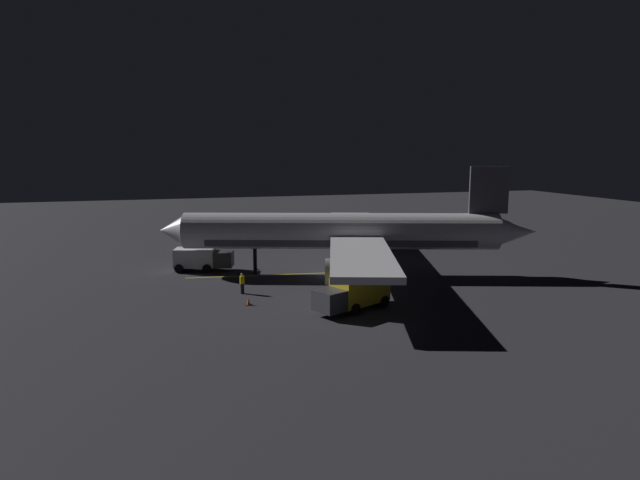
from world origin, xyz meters
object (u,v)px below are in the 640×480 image
Objects in this scene: catering_truck at (355,293)px; ground_crew_worker at (242,283)px; traffic_cone_near_left at (248,302)px; traffic_cone_near_right at (256,267)px; airliner at (347,233)px; baggage_truck at (201,259)px.

catering_truck is 10.24m from ground_crew_worker.
traffic_cone_near_left is (-3.51, 0.03, -0.64)m from ground_crew_worker.
catering_truck is 8.31m from traffic_cone_near_left.
traffic_cone_near_right is at bearing -16.58° from ground_crew_worker.
ground_crew_worker is (-4.10, 10.59, -3.18)m from airliner.
baggage_truck is 10.93× the size of traffic_cone_near_left.
ground_crew_worker is (7.05, 7.41, -0.42)m from catering_truck.
ground_crew_worker is at bearing -0.56° from traffic_cone_near_left.
traffic_cone_near_right is (12.38, -2.67, 0.00)m from traffic_cone_near_left.
traffic_cone_near_right is (-0.95, -5.25, -0.93)m from baggage_truck.
ground_crew_worker is 9.27m from traffic_cone_near_right.
baggage_truck reaches higher than ground_crew_worker.
traffic_cone_near_right is (15.91, 4.77, -1.06)m from catering_truck.
traffic_cone_near_right is at bearing -100.26° from baggage_truck.
catering_truck reaches higher than traffic_cone_near_left.
catering_truck is at bearing -133.56° from ground_crew_worker.
airliner is at bearing -54.37° from traffic_cone_near_left.
traffic_cone_near_left is (-13.33, -2.58, -0.93)m from baggage_truck.
traffic_cone_near_right is (8.87, -2.64, -0.64)m from ground_crew_worker.
traffic_cone_near_left is 12.67m from traffic_cone_near_right.
traffic_cone_near_left is at bearing 64.62° from catering_truck.
baggage_truck is 19.62m from catering_truck.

